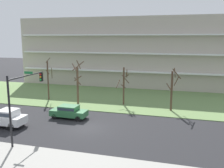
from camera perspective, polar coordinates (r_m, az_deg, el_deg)
ground at (r=27.79m, az=-5.55°, el=-9.83°), size 160.00×160.00×0.00m
sidewalk_curb_near at (r=21.13m, az=-13.72°, el=-16.70°), size 80.00×4.00×0.15m
grass_lawn_strip at (r=40.58m, az=1.58°, el=-3.19°), size 80.00×16.00×0.08m
apartment_building at (r=52.97m, az=5.26°, el=7.32°), size 46.02×12.48×13.49m
tree_far_left at (r=40.08m, az=-14.23°, el=1.05°), size 1.35×1.28×6.64m
tree_left at (r=36.86m, az=-7.79°, el=0.37°), size 1.76×1.90×6.50m
tree_center at (r=35.95m, az=2.68°, el=-0.16°), size 1.80×1.77×5.50m
tree_right at (r=33.87m, az=13.48°, el=-1.05°), size 1.88×2.04×5.82m
sedan_green_near_left at (r=30.97m, az=-9.75°, el=-6.09°), size 4.42×1.85×1.57m
pickup_white_center_left at (r=30.24m, az=-23.34°, el=-6.94°), size 5.42×2.07×1.95m
traffic_signal_mast at (r=24.63m, az=-19.64°, el=-2.26°), size 0.90×5.66×6.48m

